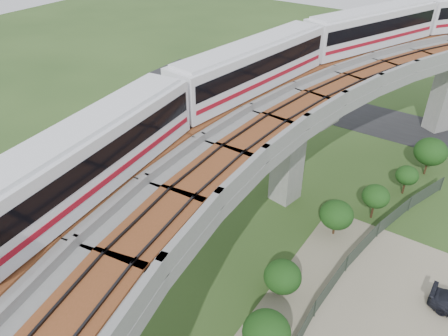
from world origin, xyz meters
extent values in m
plane|color=#2D481C|center=(0.00, 0.00, 0.00)|extent=(160.00, 160.00, 0.00)
cube|color=#232326|center=(0.00, 30.00, 0.01)|extent=(60.00, 8.00, 0.03)
cube|color=#99968E|center=(9.12, 31.80, 4.20)|extent=(2.86, 2.93, 8.40)
cube|color=#99968E|center=(0.91, 10.42, 4.20)|extent=(2.35, 2.51, 8.40)
cube|color=#99968E|center=(0.91, 10.42, 9.00)|extent=(7.31, 3.58, 1.20)
cube|color=#99968E|center=(0.91, -10.42, 4.20)|extent=(2.35, 2.51, 8.40)
cube|color=#99968E|center=(0.91, -10.42, 9.00)|extent=(7.31, 3.58, 1.20)
cube|color=gray|center=(6.19, 26.54, 10.00)|extent=(16.42, 20.91, 0.80)
cube|color=gray|center=(2.33, 28.44, 10.90)|extent=(8.66, 17.08, 1.00)
cube|color=brown|center=(4.21, 27.51, 10.46)|extent=(10.68, 18.08, 0.12)
cube|color=black|center=(4.21, 27.51, 10.58)|extent=(9.69, 17.59, 0.12)
cube|color=brown|center=(8.16, 25.56, 10.46)|extent=(10.68, 18.08, 0.12)
cube|color=black|center=(8.16, 25.56, 10.58)|extent=(9.69, 17.59, 0.12)
cube|color=gray|center=(0.70, 9.13, 10.00)|extent=(11.77, 20.03, 0.80)
cube|color=gray|center=(-3.55, 9.78, 10.90)|extent=(3.22, 18.71, 1.00)
cube|color=gray|center=(4.95, 8.47, 10.90)|extent=(3.22, 18.71, 1.00)
cube|color=brown|center=(-1.48, 9.46, 10.46)|extent=(5.44, 19.05, 0.12)
cube|color=black|center=(-1.48, 9.46, 10.58)|extent=(4.35, 18.88, 0.12)
cube|color=brown|center=(2.87, 8.79, 10.46)|extent=(5.44, 19.05, 0.12)
cube|color=black|center=(2.87, 8.79, 10.58)|extent=(4.35, 18.88, 0.12)
cube|color=gray|center=(0.70, -9.13, 10.00)|extent=(11.77, 20.03, 0.80)
cube|color=gray|center=(-3.55, -9.78, 10.90)|extent=(3.22, 18.71, 1.00)
cube|color=gray|center=(4.95, -8.47, 10.90)|extent=(3.22, 18.71, 1.00)
cube|color=brown|center=(-1.48, -9.46, 10.46)|extent=(5.44, 19.05, 0.12)
cube|color=black|center=(-1.48, -9.46, 10.58)|extent=(4.35, 18.88, 0.12)
cube|color=brown|center=(2.87, -8.79, 10.46)|extent=(5.44, 19.05, 0.12)
cube|color=black|center=(2.87, -8.79, 10.58)|extent=(4.35, 18.88, 0.12)
cube|color=white|center=(-1.77, -7.32, 12.24)|extent=(4.45, 15.21, 3.20)
cube|color=white|center=(-1.77, -7.32, 13.94)|extent=(3.82, 14.41, 0.22)
cube|color=black|center=(-1.77, -7.32, 12.69)|extent=(4.44, 14.62, 1.15)
cube|color=#A51020|center=(-1.77, -7.32, 11.49)|extent=(4.44, 14.62, 0.30)
cube|color=black|center=(-1.77, -7.32, 10.78)|extent=(3.39, 12.89, 0.28)
cube|color=white|center=(-1.65, 8.23, 12.24)|extent=(4.66, 15.23, 3.20)
cube|color=white|center=(-1.65, 8.23, 13.94)|extent=(4.03, 14.41, 0.22)
cube|color=black|center=(-1.65, 8.23, 12.69)|extent=(4.64, 14.64, 1.15)
cube|color=#A51020|center=(-1.65, 8.23, 11.49)|extent=(4.64, 14.64, 0.30)
cube|color=black|center=(-1.65, 8.23, 10.78)|extent=(3.57, 12.89, 0.28)
cube|color=white|center=(2.32, 23.28, 12.24)|extent=(8.12, 14.92, 3.20)
cube|color=white|center=(2.32, 23.28, 13.94)|extent=(7.34, 14.02, 0.22)
cube|color=black|center=(2.32, 23.28, 12.69)|extent=(7.95, 14.39, 1.15)
cube|color=#A51020|center=(2.32, 23.28, 11.49)|extent=(7.95, 14.39, 0.30)
cube|color=black|center=(2.32, 23.28, 10.78)|extent=(6.53, 12.53, 0.28)
cylinder|color=#2D382D|center=(12.25, 19.29, 0.75)|extent=(0.08, 0.08, 1.50)
cube|color=#2D382D|center=(11.38, 16.98, 0.75)|extent=(1.69, 4.77, 1.40)
cylinder|color=#2D382D|center=(10.62, 14.63, 0.75)|extent=(0.08, 0.08, 1.50)
cube|color=#2D382D|center=(9.98, 12.24, 0.75)|extent=(1.23, 4.91, 1.40)
cylinder|color=#2D382D|center=(9.45, 9.83, 0.75)|extent=(0.08, 0.08, 1.50)
cube|color=#2D382D|center=(9.03, 7.39, 0.75)|extent=(0.75, 4.99, 1.40)
cylinder|color=#2D382D|center=(8.74, 4.94, 0.75)|extent=(0.08, 0.08, 1.50)
cube|color=#2D382D|center=(8.56, 2.47, 0.75)|extent=(0.27, 5.04, 1.40)
cylinder|color=#2D382D|center=(8.50, 0.00, 0.75)|extent=(0.08, 0.08, 1.50)
cylinder|color=#382314|center=(10.38, 21.34, 0.80)|extent=(0.18, 0.18, 1.60)
ellipsoid|color=#143B13|center=(10.38, 21.34, 2.50)|extent=(3.01, 3.01, 2.56)
cylinder|color=#382314|center=(9.50, 16.94, 0.68)|extent=(0.18, 0.18, 1.36)
ellipsoid|color=#143B13|center=(9.50, 16.94, 1.95)|extent=(1.99, 1.99, 1.69)
cylinder|color=#382314|center=(8.26, 11.99, 0.77)|extent=(0.18, 0.18, 1.53)
ellipsoid|color=#143B13|center=(8.26, 11.99, 2.20)|extent=(2.23, 2.23, 1.90)
cylinder|color=#382314|center=(6.43, 8.25, 0.58)|extent=(0.18, 0.18, 1.17)
ellipsoid|color=#143B13|center=(6.43, 8.25, 1.96)|extent=(2.64, 2.64, 2.24)
cylinder|color=#382314|center=(5.84, 0.44, 0.48)|extent=(0.18, 0.18, 0.95)
ellipsoid|color=#143B13|center=(5.84, 0.44, 1.71)|extent=(2.53, 2.53, 2.15)
ellipsoid|color=#143B13|center=(7.11, -3.97, 1.81)|extent=(2.85, 2.85, 2.43)
camera|label=1|loc=(13.97, -18.49, 23.47)|focal=35.00mm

